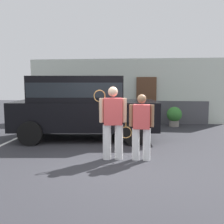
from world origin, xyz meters
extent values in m
plane|color=#2D2D33|center=(0.00, 0.00, 0.00)|extent=(40.00, 40.00, 0.00)
cube|color=silver|center=(-3.37, 1.50, 0.00)|extent=(0.12, 4.40, 0.01)
cube|color=silver|center=(0.00, 6.16, 1.47)|extent=(8.92, 0.30, 2.93)
cube|color=#4C4C51|center=(0.00, 5.96, 0.51)|extent=(7.49, 0.10, 1.03)
cube|color=brown|center=(0.99, 5.94, 1.05)|extent=(0.90, 0.06, 2.10)
cube|color=black|center=(-1.07, 2.53, 0.80)|extent=(4.78, 2.39, 0.90)
cube|color=black|center=(-1.32, 2.51, 1.65)|extent=(3.07, 2.07, 0.80)
cube|color=black|center=(-1.32, 2.51, 1.63)|extent=(3.02, 2.08, 0.44)
cylinder|color=black|center=(0.37, 3.65, 0.36)|extent=(0.74, 0.34, 0.72)
cylinder|color=black|center=(0.58, 1.76, 0.36)|extent=(0.74, 0.34, 0.72)
cylinder|color=black|center=(-2.71, 3.31, 0.36)|extent=(0.74, 0.34, 0.72)
cylinder|color=black|center=(-2.50, 1.42, 0.36)|extent=(0.74, 0.34, 0.72)
cylinder|color=white|center=(0.21, 0.35, 0.42)|extent=(0.20, 0.20, 0.85)
cylinder|color=white|center=(-0.08, 0.31, 0.42)|extent=(0.20, 0.20, 0.85)
cube|color=#E04C4C|center=(0.07, 0.33, 1.17)|extent=(0.47, 0.33, 0.63)
sphere|color=beige|center=(0.07, 0.33, 1.64)|extent=(0.24, 0.24, 0.24)
cylinder|color=beige|center=(0.33, 0.37, 1.19)|extent=(0.11, 0.11, 0.58)
cylinder|color=beige|center=(-0.20, 0.29, 1.19)|extent=(0.11, 0.11, 0.58)
torus|color=olive|center=(-0.25, 0.33, 1.53)|extent=(0.28, 0.15, 0.29)
cylinder|color=olive|center=(-0.25, 0.33, 1.30)|extent=(0.03, 0.03, 0.20)
cylinder|color=white|center=(0.88, 0.33, 0.38)|extent=(0.18, 0.18, 0.76)
cylinder|color=white|center=(0.62, 0.34, 0.38)|extent=(0.18, 0.18, 0.76)
cube|color=#E04C4C|center=(0.75, 0.33, 1.05)|extent=(0.40, 0.26, 0.57)
sphere|color=#8C6647|center=(0.75, 0.33, 1.47)|extent=(0.21, 0.21, 0.21)
cylinder|color=#8C6647|center=(0.99, 0.33, 1.07)|extent=(0.10, 0.10, 0.52)
cylinder|color=#8C6647|center=(0.50, 0.34, 1.07)|extent=(0.10, 0.10, 0.52)
torus|color=olive|center=(0.37, 0.40, 0.65)|extent=(0.37, 0.04, 0.37)
cylinder|color=olive|center=(0.37, 0.40, 0.89)|extent=(0.03, 0.03, 0.20)
cylinder|color=gray|center=(2.17, 5.24, 0.12)|extent=(0.41, 0.41, 0.25)
sphere|color=#387F33|center=(2.17, 5.24, 0.52)|extent=(0.63, 0.63, 0.63)
camera|label=1|loc=(0.70, -5.62, 1.85)|focal=40.58mm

